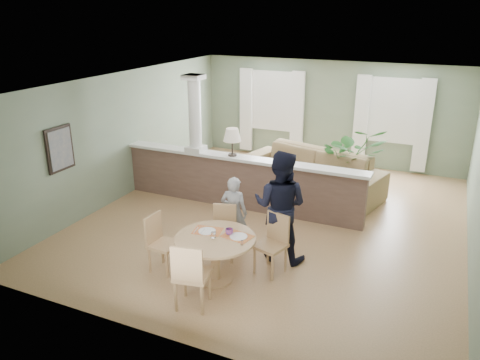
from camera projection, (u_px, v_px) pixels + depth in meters
The scene contains 12 objects.
ground at pixel (276, 218), 9.36m from camera, with size 8.00×8.00×0.00m, color tan.
room_shell at pixel (288, 122), 9.29m from camera, with size 7.02×8.02×2.71m.
pony_wall at pixel (235, 175), 9.67m from camera, with size 5.32×0.38×2.70m.
sofa at pixel (310, 172), 10.53m from camera, with size 3.24×1.26×0.94m, color olive.
houseplant at pixel (352, 159), 10.42m from camera, with size 1.41×1.22×1.56m, color #2A6629.
dining_table at pixel (216, 246), 7.02m from camera, with size 1.22×1.22×0.83m.
chair_far_boy at pixel (224, 229), 7.77m from camera, with size 0.51×0.51×0.90m.
chair_far_man at pixel (273, 241), 7.31m from camera, with size 0.53×0.53×0.95m.
chair_near at pixel (190, 273), 6.34m from camera, with size 0.54×0.54×1.02m.
chair_side at pixel (160, 240), 7.35m from camera, with size 0.45×0.45×0.93m.
child_person at pixel (234, 213), 8.01m from camera, with size 0.47×0.31×1.30m, color #95959A.
man_person at pixel (280, 206), 7.56m from camera, with size 0.91×0.71×1.87m, color black.
Camera 1 is at (2.86, -8.07, 3.95)m, focal length 35.00 mm.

